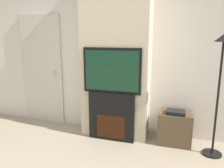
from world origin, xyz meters
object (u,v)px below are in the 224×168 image
fireplace (112,116)px  media_stand (175,127)px  television (112,71)px  floor_lamp (220,73)px

fireplace → media_stand: (0.96, 0.16, -0.13)m
television → floor_lamp: floor_lamp is taller
fireplace → television: 0.73m
television → media_stand: 1.30m
fireplace → floor_lamp: floor_lamp is taller
television → media_stand: television is taller
fireplace → media_stand: 0.98m
fireplace → television: (0.00, -0.00, 0.73)m
fireplace → television: bearing=-90.0°
fireplace → television: size_ratio=0.85×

